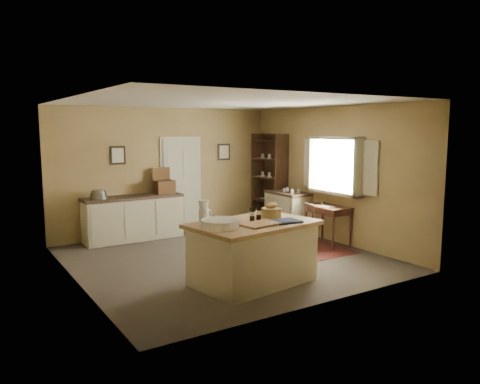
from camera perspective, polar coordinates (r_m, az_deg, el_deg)
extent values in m
plane|color=#4E453C|center=(8.28, -1.86, -8.10)|extent=(5.00, 5.00, 0.00)
cube|color=#9B8253|center=(10.24, -9.05, 2.56)|extent=(5.00, 0.10, 2.70)
cube|color=#9B8253|center=(6.02, 10.29, -1.12)|extent=(5.00, 0.10, 2.70)
cube|color=#9B8253|center=(7.09, -19.57, -0.10)|extent=(0.10, 5.00, 2.70)
cube|color=#9B8253|center=(9.53, 11.16, 2.12)|extent=(0.10, 5.00, 2.70)
plane|color=silver|center=(7.98, -1.95, 10.89)|extent=(5.00, 5.00, 0.00)
cube|color=#ABAE90|center=(10.39, -7.17, 1.04)|extent=(0.97, 0.06, 2.11)
cube|color=black|center=(9.83, -14.68, 4.35)|extent=(0.32, 0.02, 0.38)
cube|color=beige|center=(9.81, -14.66, 4.35)|extent=(0.24, 0.01, 0.30)
cube|color=black|center=(10.85, -1.98, 4.91)|extent=(0.32, 0.02, 0.38)
cube|color=beige|center=(10.84, -1.95, 4.90)|extent=(0.24, 0.01, 0.30)
cube|color=#B8B394|center=(9.34, 11.39, -0.04)|extent=(0.25, 1.32, 0.06)
cube|color=#B8B394|center=(9.26, 11.57, 6.48)|extent=(0.25, 1.32, 0.06)
cube|color=white|center=(9.37, 12.01, 3.23)|extent=(0.01, 1.20, 1.00)
cube|color=#B8B394|center=(8.78, 15.60, 2.82)|extent=(0.04, 0.35, 1.00)
cube|color=#B8B394|center=(9.94, 8.56, 3.57)|extent=(0.04, 0.35, 1.00)
cube|color=#B8B394|center=(6.93, 1.59, -7.64)|extent=(1.80, 1.27, 0.85)
cube|color=#946844|center=(6.82, 1.61, -3.95)|extent=(1.94, 1.41, 0.06)
cylinder|color=white|center=(6.42, -2.42, -3.93)|extent=(0.52, 0.52, 0.11)
cube|color=#946844|center=(6.60, 2.43, -3.95)|extent=(0.57, 0.44, 0.03)
cube|color=black|center=(6.86, 5.54, -3.57)|extent=(0.44, 0.36, 0.02)
cylinder|color=olive|center=(7.21, 3.86, -2.52)|extent=(0.31, 0.31, 0.14)
cylinder|color=black|center=(6.88, 1.50, -2.37)|extent=(0.07, 0.07, 0.29)
cylinder|color=black|center=(6.98, 2.29, -2.22)|extent=(0.07, 0.07, 0.29)
cube|color=#B8B394|center=(9.78, -12.85, -3.26)|extent=(1.97, 0.54, 0.85)
cube|color=#332319|center=(9.71, -12.93, -0.65)|extent=(2.01, 0.57, 0.05)
cube|color=#4F3118|center=(9.93, -9.21, 0.60)|extent=(0.39, 0.30, 0.28)
cylinder|color=#59544F|center=(9.49, -16.88, -0.28)|extent=(0.34, 0.34, 0.18)
cube|color=#4D1716|center=(9.10, 8.49, -6.70)|extent=(1.13, 1.62, 0.01)
cube|color=#341A11|center=(9.24, 10.69, -1.80)|extent=(0.52, 0.85, 0.03)
cube|color=#341A11|center=(9.25, 10.68, -2.22)|extent=(0.46, 0.79, 0.10)
cube|color=silver|center=(9.20, 10.47, -1.72)|extent=(0.22, 0.30, 0.01)
cylinder|color=black|center=(9.47, 10.16, -1.30)|extent=(0.05, 0.05, 0.05)
cylinder|color=#341A11|center=(8.89, 11.29, -4.75)|extent=(0.04, 0.04, 0.72)
cylinder|color=#341A11|center=(9.19, 13.29, -4.39)|extent=(0.04, 0.04, 0.72)
cylinder|color=#341A11|center=(9.45, 8.05, -3.93)|extent=(0.04, 0.04, 0.72)
cylinder|color=#341A11|center=(9.73, 10.03, -3.62)|extent=(0.04, 0.04, 0.72)
cube|color=#B8B394|center=(10.23, 5.82, -2.61)|extent=(0.54, 0.98, 0.85)
cube|color=#332319|center=(10.16, 5.85, -0.12)|extent=(0.57, 1.02, 0.05)
cylinder|color=silver|center=(10.02, 6.24, 0.17)|extent=(0.23, 0.23, 0.09)
cube|color=#301D13|center=(10.50, 5.07, 1.22)|extent=(0.36, 0.04, 2.14)
cube|color=#301D13|center=(11.24, 2.21, 1.68)|extent=(0.36, 0.04, 2.14)
cube|color=#301D13|center=(10.97, 4.32, 1.51)|extent=(0.02, 0.96, 2.14)
cube|color=#301D13|center=(11.03, 3.54, -3.80)|extent=(0.36, 0.92, 0.03)
cube|color=#301D13|center=(10.93, 3.57, -1.05)|extent=(0.36, 0.92, 0.03)
cube|color=#301D13|center=(10.86, 3.59, 1.74)|extent=(0.36, 0.92, 0.03)
cube|color=#301D13|center=(10.82, 3.61, 3.99)|extent=(0.36, 0.92, 0.03)
cube|color=#301D13|center=(10.80, 3.63, 6.25)|extent=(0.36, 0.92, 0.03)
cylinder|color=white|center=(10.85, 3.59, 2.05)|extent=(0.12, 0.12, 0.11)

